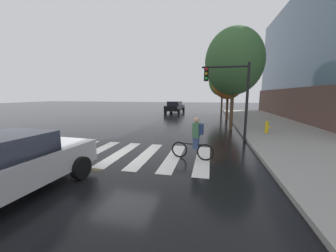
{
  "coord_description": "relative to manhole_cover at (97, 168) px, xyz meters",
  "views": [
    {
      "loc": [
        3.53,
        -7.46,
        2.53
      ],
      "look_at": [
        1.82,
        0.24,
        1.25
      ],
      "focal_mm": 20.62,
      "sensor_mm": 36.0,
      "label": 1
    }
  ],
  "objects": [
    {
      "name": "fire_hydrant",
      "position": [
        7.31,
        7.31,
        0.53
      ],
      "size": [
        0.33,
        0.22,
        0.78
      ],
      "color": "gold",
      "rests_on": "sidewalk"
    },
    {
      "name": "street_tree_mid",
      "position": [
        5.46,
        15.14,
        4.0
      ],
      "size": [
        3.33,
        3.33,
        5.93
      ],
      "color": "#4C3823",
      "rests_on": "ground"
    },
    {
      "name": "sedan_near",
      "position": [
        -1.03,
        -2.31,
        0.82
      ],
      "size": [
        2.38,
        4.7,
        1.59
      ],
      "color": "#B7B7BC",
      "rests_on": "ground"
    },
    {
      "name": "traffic_light_near",
      "position": [
        4.84,
        5.22,
        2.86
      ],
      "size": [
        2.47,
        0.28,
        4.2
      ],
      "color": "black",
      "rests_on": "ground"
    },
    {
      "name": "ground_plane",
      "position": [
        0.28,
        1.73,
        -0.0
      ],
      "size": [
        120.0,
        120.0,
        0.0
      ],
      "primitive_type": "plane",
      "color": "black"
    },
    {
      "name": "crosswalk_stripes",
      "position": [
        0.61,
        1.73,
        0.0
      ],
      "size": [
        6.46,
        3.6,
        0.01
      ],
      "color": "silver",
      "rests_on": "ground"
    },
    {
      "name": "manhole_cover",
      "position": [
        0.0,
        0.0,
        0.0
      ],
      "size": [
        0.64,
        0.64,
        0.01
      ],
      "primitive_type": "cylinder",
      "color": "#473D1E",
      "rests_on": "ground"
    },
    {
      "name": "street_tree_near",
      "position": [
        5.3,
        8.98,
        4.82
      ],
      "size": [
        4.01,
        4.01,
        7.14
      ],
      "color": "#4C3823",
      "rests_on": "ground"
    },
    {
      "name": "street_tree_far",
      "position": [
        5.27,
        22.04,
        4.45
      ],
      "size": [
        3.71,
        3.71,
        6.59
      ],
      "color": "#4C3823",
      "rests_on": "ground"
    },
    {
      "name": "cyclist",
      "position": [
        3.26,
        1.67,
        0.84
      ],
      "size": [
        1.7,
        0.39,
        1.69
      ],
      "color": "black",
      "rests_on": "ground"
    },
    {
      "name": "sedan_mid",
      "position": [
        -1.26,
        21.68,
        0.83
      ],
      "size": [
        2.46,
        4.81,
        1.62
      ],
      "color": "black",
      "rests_on": "ground"
    }
  ]
}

